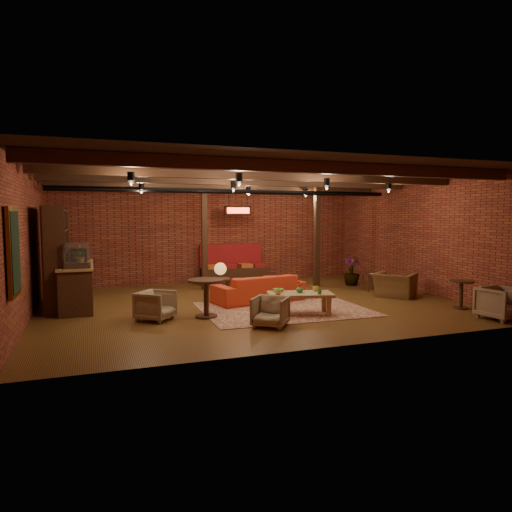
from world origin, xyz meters
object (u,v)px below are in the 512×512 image
object	(u,v)px
coffee_table	(299,295)
plant_tall	(352,243)
sofa	(259,288)
armchair_b	(270,310)
armchair_right	(395,281)
round_table_left	(206,292)
armchair_a	(156,304)
round_table_right	(461,290)
side_table_lamp	(220,272)
side_table_book	(371,276)
armchair_far	(500,301)

from	to	relation	value
coffee_table	plant_tall	distance (m)	4.85
sofa	plant_tall	world-z (taller)	plant_tall
armchair_b	armchair_right	world-z (taller)	armchair_right
round_table_left	armchair_a	xyz separation A→B (m)	(-1.07, 0.07, -0.21)
armchair_b	round_table_right	xyz separation A→B (m)	(4.88, 0.12, 0.11)
armchair_b	round_table_left	bearing A→B (deg)	166.39
armchair_a	armchair_b	size ratio (longest dim) A/B	1.04
sofa	armchair_b	xyz separation A→B (m)	(-0.71, -2.57, -0.01)
armchair_right	round_table_right	world-z (taller)	armchair_right
sofa	armchair_b	distance (m)	2.66
side_table_lamp	side_table_book	size ratio (longest dim) A/B	1.96
side_table_lamp	plant_tall	world-z (taller)	plant_tall
round_table_right	armchair_b	bearing A→B (deg)	-178.62
sofa	side_table_lamp	world-z (taller)	side_table_lamp
coffee_table	armchair_a	size ratio (longest dim) A/B	2.26
armchair_right	round_table_left	bearing A→B (deg)	60.36
armchair_b	side_table_book	world-z (taller)	armchair_b
side_table_lamp	armchair_b	bearing A→B (deg)	-86.48
armchair_right	side_table_book	bearing A→B (deg)	-36.10
armchair_right	armchair_far	world-z (taller)	armchair_right
sofa	coffee_table	bearing A→B (deg)	88.93
round_table_right	plant_tall	size ratio (longest dim) A/B	0.25
coffee_table	armchair_b	xyz separation A→B (m)	(-1.02, -0.83, -0.10)
armchair_far	sofa	bearing A→B (deg)	131.37
sofa	armchair_far	size ratio (longest dim) A/B	3.08
coffee_table	side_table_book	xyz separation A→B (m)	(3.36, 2.21, 0.02)
armchair_b	armchair_far	distance (m)	4.91
coffee_table	plant_tall	xyz separation A→B (m)	(3.40, 3.34, 0.91)
side_table_book	round_table_right	size ratio (longest dim) A/B	0.76
sofa	armchair_far	xyz separation A→B (m)	(4.09, -3.61, 0.04)
side_table_lamp	armchair_a	xyz separation A→B (m)	(-1.86, -1.65, -0.41)
sofa	armchair_far	world-z (taller)	armchair_far
coffee_table	side_table_lamp	size ratio (longest dim) A/B	1.57
side_table_lamp	armchair_far	world-z (taller)	side_table_lamp
armchair_right	plant_tall	world-z (taller)	plant_tall
armchair_right	plant_tall	bearing A→B (deg)	-37.60
coffee_table	armchair_right	distance (m)	3.55
side_table_lamp	round_table_right	bearing A→B (deg)	-29.57
armchair_far	coffee_table	bearing A→B (deg)	146.48
round_table_left	round_table_right	bearing A→B (deg)	-11.07
side_table_lamp	armchair_b	world-z (taller)	side_table_lamp
side_table_book	plant_tall	distance (m)	1.44
side_table_book	plant_tall	size ratio (longest dim) A/B	0.19
armchair_a	plant_tall	bearing A→B (deg)	-27.07
round_table_left	armchair_a	distance (m)	1.09
side_table_lamp	armchair_b	distance (m)	3.03
sofa	armchair_a	world-z (taller)	armchair_a
armchair_b	side_table_book	distance (m)	5.33
armchair_b	side_table_book	xyz separation A→B (m)	(4.38, 3.04, 0.12)
round_table_left	side_table_book	distance (m)	5.64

